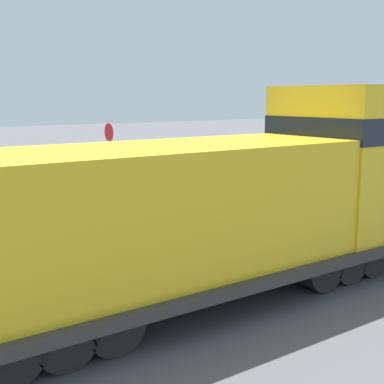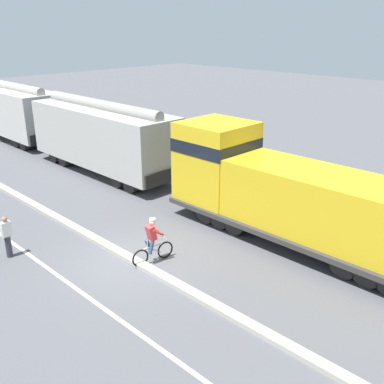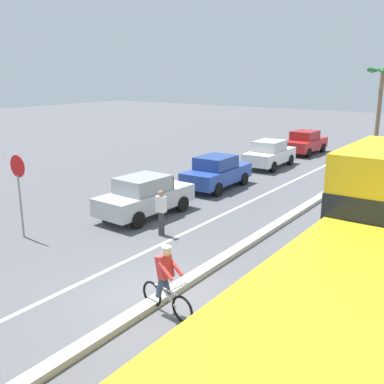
{
  "view_description": "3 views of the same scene",
  "coord_description": "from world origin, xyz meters",
  "px_view_note": "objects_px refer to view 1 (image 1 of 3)",
  "views": [
    {
      "loc": [
        13.51,
        -9.49,
        3.95
      ],
      "look_at": [
        -0.12,
        0.21,
        0.97
      ],
      "focal_mm": 50.0,
      "sensor_mm": 36.0,
      "label": 1
    },
    {
      "loc": [
        -8.72,
        -11.64,
        8.16
      ],
      "look_at": [
        3.32,
        0.21,
        1.76
      ],
      "focal_mm": 42.0,
      "sensor_mm": 36.0,
      "label": 2
    },
    {
      "loc": [
        6.49,
        -7.99,
        5.52
      ],
      "look_at": [
        -3.61,
        6.34,
        0.85
      ],
      "focal_mm": 42.0,
      "sensor_mm": 36.0,
      "label": 3
    }
  ],
  "objects_px": {
    "parked_car_blue": "(301,161)",
    "cyclist": "(183,203)",
    "parked_car_silver": "(216,169)",
    "stop_sign": "(109,144)",
    "locomotive": "(233,206)",
    "parked_car_white": "(375,153)",
    "pedestrian_by_cars": "(219,176)"
  },
  "relations": [
    {
      "from": "parked_car_blue",
      "to": "cyclist",
      "type": "relative_size",
      "value": 2.47
    },
    {
      "from": "parked_car_silver",
      "to": "stop_sign",
      "type": "relative_size",
      "value": 1.48
    },
    {
      "from": "locomotive",
      "to": "parked_car_blue",
      "type": "xyz_separation_m",
      "value": [
        -10.34,
        13.02,
        -0.98
      ]
    },
    {
      "from": "parked_car_silver",
      "to": "parked_car_blue",
      "type": "relative_size",
      "value": 1.01
    },
    {
      "from": "stop_sign",
      "to": "locomotive",
      "type": "bearing_deg",
      "value": -15.59
    },
    {
      "from": "parked_car_silver",
      "to": "parked_car_white",
      "type": "xyz_separation_m",
      "value": [
        -0.15,
        11.54,
        0.0
      ]
    },
    {
      "from": "cyclist",
      "to": "pedestrian_by_cars",
      "type": "bearing_deg",
      "value": 130.14
    },
    {
      "from": "locomotive",
      "to": "parked_car_white",
      "type": "bearing_deg",
      "value": 118.61
    },
    {
      "from": "locomotive",
      "to": "parked_car_silver",
      "type": "relative_size",
      "value": 2.72
    },
    {
      "from": "locomotive",
      "to": "parked_car_white",
      "type": "relative_size",
      "value": 2.73
    },
    {
      "from": "parked_car_white",
      "to": "stop_sign",
      "type": "distance_m",
      "value": 15.92
    },
    {
      "from": "pedestrian_by_cars",
      "to": "parked_car_white",
      "type": "bearing_deg",
      "value": 99.12
    },
    {
      "from": "stop_sign",
      "to": "pedestrian_by_cars",
      "type": "xyz_separation_m",
      "value": [
        3.8,
        2.88,
        -1.18
      ]
    },
    {
      "from": "stop_sign",
      "to": "parked_car_silver",
      "type": "bearing_deg",
      "value": 66.02
    },
    {
      "from": "parked_car_silver",
      "to": "parked_car_white",
      "type": "relative_size",
      "value": 1.0
    },
    {
      "from": "cyclist",
      "to": "pedestrian_by_cars",
      "type": "distance_m",
      "value": 5.36
    },
    {
      "from": "cyclist",
      "to": "parked_car_blue",
      "type": "bearing_deg",
      "value": 116.49
    },
    {
      "from": "locomotive",
      "to": "parked_car_white",
      "type": "xyz_separation_m",
      "value": [
        -10.46,
        19.18,
        -0.98
      ]
    },
    {
      "from": "parked_car_white",
      "to": "stop_sign",
      "type": "height_order",
      "value": "stop_sign"
    },
    {
      "from": "parked_car_white",
      "to": "pedestrian_by_cars",
      "type": "xyz_separation_m",
      "value": [
        2.07,
        -12.89,
        0.03
      ]
    },
    {
      "from": "pedestrian_by_cars",
      "to": "stop_sign",
      "type": "bearing_deg",
      "value": -142.81
    },
    {
      "from": "locomotive",
      "to": "pedestrian_by_cars",
      "type": "relative_size",
      "value": 7.17
    },
    {
      "from": "parked_car_blue",
      "to": "cyclist",
      "type": "distance_m",
      "value": 12.1
    },
    {
      "from": "locomotive",
      "to": "parked_car_blue",
      "type": "distance_m",
      "value": 16.65
    },
    {
      "from": "locomotive",
      "to": "pedestrian_by_cars",
      "type": "xyz_separation_m",
      "value": [
        -8.39,
        6.29,
        -0.95
      ]
    },
    {
      "from": "locomotive",
      "to": "cyclist",
      "type": "distance_m",
      "value": 5.49
    },
    {
      "from": "parked_car_silver",
      "to": "cyclist",
      "type": "bearing_deg",
      "value": -45.44
    },
    {
      "from": "parked_car_white",
      "to": "pedestrian_by_cars",
      "type": "bearing_deg",
      "value": -80.88
    },
    {
      "from": "parked_car_white",
      "to": "cyclist",
      "type": "xyz_separation_m",
      "value": [
        5.53,
        -16.99,
        0.0
      ]
    },
    {
      "from": "locomotive",
      "to": "parked_car_silver",
      "type": "height_order",
      "value": "locomotive"
    },
    {
      "from": "parked_car_silver",
      "to": "parked_car_blue",
      "type": "height_order",
      "value": "same"
    },
    {
      "from": "parked_car_silver",
      "to": "cyclist",
      "type": "height_order",
      "value": "cyclist"
    }
  ]
}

